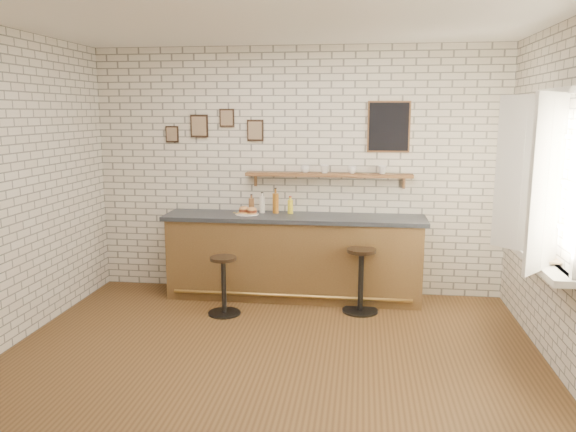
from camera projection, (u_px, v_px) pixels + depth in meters
The scene contains 21 objects.
ground at pixel (271, 356), 5.19m from camera, with size 5.00×5.00×0.00m, color brown.
bar_counter at pixel (294, 257), 6.75m from camera, with size 3.10×0.65×1.01m.
sandwich_plate at pixel (247, 214), 6.74m from camera, with size 0.28×0.28×0.01m, color white.
ciabatta_sandwich at pixel (248, 210), 6.73m from camera, with size 0.25×0.17×0.08m.
potato_chips at pixel (245, 213), 6.74m from camera, with size 0.26×0.19×0.00m.
bitters_bottle_brown at pixel (251, 205), 6.85m from camera, with size 0.07×0.07×0.23m.
bitters_bottle_white at pixel (262, 204), 6.83m from camera, with size 0.07×0.07×0.25m.
bitters_bottle_amber at pixel (276, 203), 6.80m from camera, with size 0.07×0.07×0.31m.
condiment_bottle_yellow at pixel (290, 206), 6.79m from camera, with size 0.07×0.07×0.21m.
bar_stool_left at pixel (224, 284), 6.21m from camera, with size 0.36×0.36×0.66m.
bar_stool_right at pixel (361, 278), 6.27m from camera, with size 0.41×0.41×0.73m.
wall_shelf at pixel (328, 175), 6.72m from camera, with size 2.00×0.18×0.18m.
shelf_cup_a at pixel (305, 169), 6.74m from camera, with size 0.11×0.11×0.09m, color white.
shelf_cup_b at pixel (325, 169), 6.71m from camera, with size 0.11×0.11×0.10m, color white.
shelf_cup_c at pixel (352, 170), 6.67m from camera, with size 0.11×0.11×0.09m, color white.
shelf_cup_d at pixel (382, 170), 6.62m from camera, with size 0.11×0.11×0.10m, color white.
back_wall_decor at pixel (315, 127), 6.72m from camera, with size 2.96×0.02×0.56m.
window_sill at pixel (540, 262), 5.01m from camera, with size 0.20×1.35×0.06m.
casement_window at pixel (542, 179), 4.88m from camera, with size 0.40×1.30×1.56m.
book_lower at pixel (542, 261), 4.90m from camera, with size 0.15×0.20×0.02m, color tan.
book_upper at pixel (542, 259), 4.89m from camera, with size 0.18×0.24×0.02m, color tan.
Camera 1 is at (0.80, -4.80, 2.23)m, focal length 35.00 mm.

